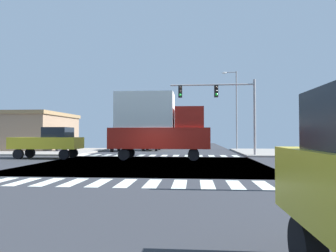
{
  "coord_description": "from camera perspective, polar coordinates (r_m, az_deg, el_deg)",
  "views": [
    {
      "loc": [
        2.77,
        -18.35,
        1.81
      ],
      "look_at": [
        0.22,
        11.43,
        2.65
      ],
      "focal_mm": 32.26,
      "sensor_mm": 36.0,
      "label": 1
    }
  ],
  "objects": [
    {
      "name": "ground",
      "position": [
        18.65,
        -3.69,
        -7.24
      ],
      "size": [
        90.0,
        90.0,
        0.05
      ],
      "color": "#2D2F35"
    },
    {
      "name": "sidewalk_corner_ne",
      "position": [
        32.08,
        23.57,
        -4.58
      ],
      "size": [
        12.0,
        12.0,
        0.14
      ],
      "color": "gray",
      "rests_on": "ground"
    },
    {
      "name": "sidewalk_corner_nw",
      "position": [
        34.25,
        -22.6,
        -4.4
      ],
      "size": [
        12.0,
        12.0,
        0.14
      ],
      "color": "gray",
      "rests_on": "ground"
    },
    {
      "name": "crosswalk_near",
      "position": [
        11.6,
        -10.43,
        -10.52
      ],
      "size": [
        13.5,
        2.0,
        0.01
      ],
      "color": "silver",
      "rests_on": "ground"
    },
    {
      "name": "crosswalk_far",
      "position": [
        25.89,
        -1.82,
        -5.6
      ],
      "size": [
        13.5,
        2.0,
        0.01
      ],
      "color": "silver",
      "rests_on": "ground"
    },
    {
      "name": "traffic_signal_mast",
      "position": [
        25.72,
        9.96,
        4.96
      ],
      "size": [
        7.12,
        0.55,
        6.39
      ],
      "color": "gray",
      "rests_on": "ground"
    },
    {
      "name": "street_lamp",
      "position": [
        36.47,
        12.49,
        4.15
      ],
      "size": [
        1.78,
        0.32,
        9.27
      ],
      "color": "gray",
      "rests_on": "ground"
    },
    {
      "name": "bank_building",
      "position": [
        39.71,
        -27.1,
        -0.93
      ],
      "size": [
        13.78,
        9.82,
        4.3
      ],
      "color": "#8B7057",
      "rests_on": "ground"
    },
    {
      "name": "sedan_farside_2",
      "position": [
        34.32,
        -3.1,
        -2.76
      ],
      "size": [
        1.8,
        4.3,
        1.88
      ],
      "rotation": [
        0.0,
        0.0,
        3.14
      ],
      "color": "black",
      "rests_on": "ground"
    },
    {
      "name": "sedan_crossing_3",
      "position": [
        33.12,
        -8.68,
        -2.79
      ],
      "size": [
        1.8,
        4.3,
        1.88
      ],
      "rotation": [
        0.0,
        0.0,
        3.14
      ],
      "color": "black",
      "rests_on": "ground"
    },
    {
      "name": "pickup_trailing_2",
      "position": [
        24.42,
        -21.59,
        -2.71
      ],
      "size": [
        5.1,
        2.0,
        2.35
      ],
      "rotation": [
        0.0,
        0.0,
        4.71
      ],
      "color": "black",
      "rests_on": "ground"
    },
    {
      "name": "box_truck_middle_1",
      "position": [
        22.03,
        -2.13,
        0.36
      ],
      "size": [
        7.2,
        2.4,
        4.85
      ],
      "rotation": [
        0.0,
        0.0,
        4.71
      ],
      "color": "black",
      "rests_on": "ground"
    }
  ]
}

